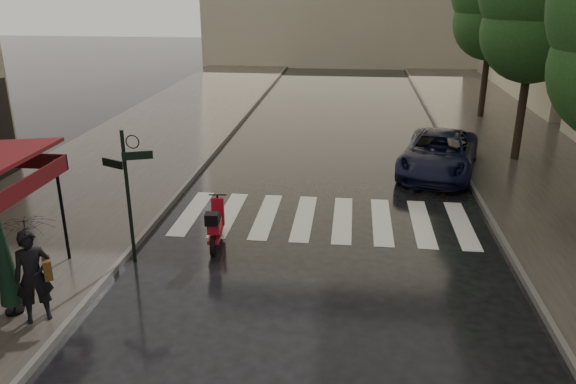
% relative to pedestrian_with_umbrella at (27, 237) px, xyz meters
% --- Properties ---
extents(ground, '(120.00, 120.00, 0.00)m').
position_rel_pedestrian_with_umbrella_xyz_m(ground, '(2.00, -0.34, -1.79)').
color(ground, black).
rests_on(ground, ground).
extents(sidewalk_near, '(6.00, 60.00, 0.12)m').
position_rel_pedestrian_with_umbrella_xyz_m(sidewalk_near, '(-2.50, 11.66, -1.73)').
color(sidewalk_near, '#38332D').
rests_on(sidewalk_near, ground).
extents(sidewalk_far, '(5.50, 60.00, 0.12)m').
position_rel_pedestrian_with_umbrella_xyz_m(sidewalk_far, '(12.25, 11.66, -1.73)').
color(sidewalk_far, '#38332D').
rests_on(sidewalk_far, ground).
extents(curb_near, '(0.12, 60.00, 0.16)m').
position_rel_pedestrian_with_umbrella_xyz_m(curb_near, '(0.55, 11.66, -1.72)').
color(curb_near, '#595651').
rests_on(curb_near, ground).
extents(curb_far, '(0.12, 60.00, 0.16)m').
position_rel_pedestrian_with_umbrella_xyz_m(curb_far, '(9.45, 11.66, -1.72)').
color(curb_far, '#595651').
rests_on(curb_far, ground).
extents(crosswalk, '(7.85, 3.20, 0.01)m').
position_rel_pedestrian_with_umbrella_xyz_m(crosswalk, '(4.97, 5.66, -1.79)').
color(crosswalk, silver).
rests_on(crosswalk, ground).
extents(signpost, '(1.17, 0.29, 3.10)m').
position_rel_pedestrian_with_umbrella_xyz_m(signpost, '(0.80, 2.66, 0.04)').
color(signpost, black).
rests_on(signpost, ground).
extents(pedestrian_with_umbrella, '(1.48, 1.48, 2.52)m').
position_rel_pedestrian_with_umbrella_xyz_m(pedestrian_with_umbrella, '(0.00, 0.00, 0.00)').
color(pedestrian_with_umbrella, black).
rests_on(pedestrian_with_umbrella, sidewalk_near).
extents(scooter, '(0.51, 1.67, 1.10)m').
position_rel_pedestrian_with_umbrella_xyz_m(scooter, '(2.46, 3.71, -1.28)').
color(scooter, black).
rests_on(scooter, ground).
extents(parked_car, '(3.42, 5.36, 1.38)m').
position_rel_pedestrian_with_umbrella_xyz_m(parked_car, '(8.58, 10.06, -1.11)').
color(parked_car, black).
rests_on(parked_car, ground).
extents(parasol_back, '(0.43, 0.43, 2.31)m').
position_rel_pedestrian_with_umbrella_xyz_m(parasol_back, '(-0.61, 0.16, -0.43)').
color(parasol_back, black).
rests_on(parasol_back, sidewalk_near).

